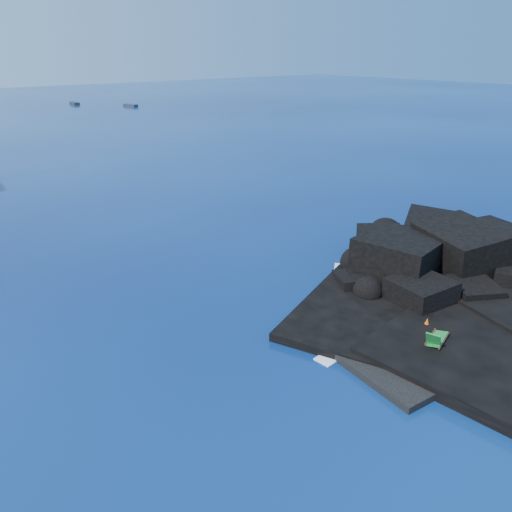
{
  "coord_description": "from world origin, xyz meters",
  "views": [
    {
      "loc": [
        -14.9,
        -10.72,
        13.69
      ],
      "look_at": [
        2.6,
        11.08,
        2.0
      ],
      "focal_mm": 35.0,
      "sensor_mm": 36.0,
      "label": 1
    }
  ],
  "objects_px": {
    "marker_cone": "(427,323)",
    "deck_chair": "(438,334)",
    "distant_boat_b": "(131,106)",
    "sunbather": "(411,321)",
    "distant_boat_a": "(75,104)"
  },
  "relations": [
    {
      "from": "sunbather",
      "to": "distant_boat_b",
      "type": "distance_m",
      "value": 115.5
    },
    {
      "from": "marker_cone",
      "to": "distant_boat_b",
      "type": "distance_m",
      "value": 116.19
    },
    {
      "from": "marker_cone",
      "to": "distant_boat_b",
      "type": "xyz_separation_m",
      "value": [
        36.54,
        110.29,
        -0.66
      ]
    },
    {
      "from": "marker_cone",
      "to": "deck_chair",
      "type": "bearing_deg",
      "value": -129.29
    },
    {
      "from": "distant_boat_a",
      "to": "distant_boat_b",
      "type": "relative_size",
      "value": 1.05
    },
    {
      "from": "distant_boat_a",
      "to": "sunbather",
      "type": "bearing_deg",
      "value": -99.09
    },
    {
      "from": "marker_cone",
      "to": "distant_boat_a",
      "type": "height_order",
      "value": "marker_cone"
    },
    {
      "from": "marker_cone",
      "to": "distant_boat_a",
      "type": "bearing_deg",
      "value": 77.6
    },
    {
      "from": "deck_chair",
      "to": "distant_boat_b",
      "type": "height_order",
      "value": "deck_chair"
    },
    {
      "from": "deck_chair",
      "to": "sunbather",
      "type": "distance_m",
      "value": 2.23
    },
    {
      "from": "deck_chair",
      "to": "sunbather",
      "type": "bearing_deg",
      "value": 50.43
    },
    {
      "from": "marker_cone",
      "to": "distant_boat_b",
      "type": "height_order",
      "value": "marker_cone"
    },
    {
      "from": "sunbather",
      "to": "distant_boat_a",
      "type": "xyz_separation_m",
      "value": [
        27.44,
        123.25,
        -0.52
      ]
    },
    {
      "from": "sunbather",
      "to": "marker_cone",
      "type": "height_order",
      "value": "marker_cone"
    },
    {
      "from": "deck_chair",
      "to": "distant_boat_b",
      "type": "distance_m",
      "value": 117.68
    }
  ]
}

